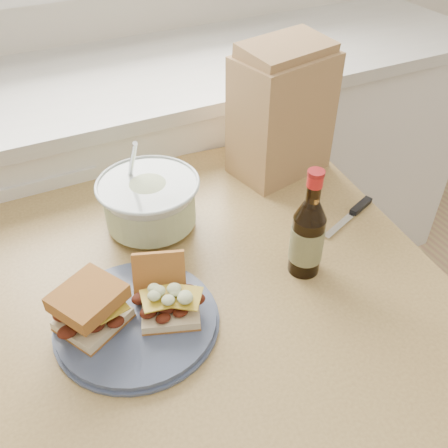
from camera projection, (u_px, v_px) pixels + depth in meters
name	position (u px, v px, depth m)	size (l,w,h in m)	color
cabinet_run	(150.00, 194.00, 1.81)	(2.50, 0.64, 0.94)	white
dining_table	(204.00, 314.00, 1.11)	(1.04, 1.04, 0.80)	tan
plate	(137.00, 321.00, 0.93)	(0.30, 0.30, 0.02)	#44506F
sandwich_left	(90.00, 308.00, 0.89)	(0.15, 0.14, 0.08)	beige
sandwich_right	(166.00, 294.00, 0.93)	(0.13, 0.17, 0.09)	beige
coleslaw_bowl	(150.00, 204.00, 1.13)	(0.23, 0.23, 0.23)	silver
beer_bottle	(308.00, 235.00, 0.99)	(0.07, 0.07, 0.25)	black
knife	(356.00, 211.00, 1.20)	(0.19, 0.09, 0.01)	silver
paper_bag	(282.00, 116.00, 1.26)	(0.24, 0.16, 0.31)	tan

